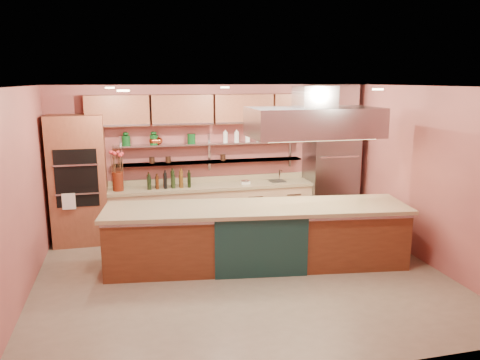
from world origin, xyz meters
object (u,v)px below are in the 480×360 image
object	(u,v)px
flower_vase	(118,181)
kitchen_scale	(245,181)
copper_kettle	(158,141)
green_canister	(191,139)
refrigerator	(330,174)
island	(257,236)

from	to	relation	value
flower_vase	kitchen_scale	bearing A→B (deg)	0.00
flower_vase	copper_kettle	distance (m)	1.04
copper_kettle	green_canister	bearing A→B (deg)	0.00
flower_vase	kitchen_scale	world-z (taller)	flower_vase
refrigerator	green_canister	size ratio (longest dim) A/B	11.47
copper_kettle	flower_vase	bearing A→B (deg)	-163.71
flower_vase	copper_kettle	xyz separation A→B (m)	(0.75, 0.22, 0.68)
refrigerator	green_canister	bearing A→B (deg)	175.22
island	copper_kettle	bearing A→B (deg)	132.38
refrigerator	copper_kettle	world-z (taller)	refrigerator
refrigerator	flower_vase	xyz separation A→B (m)	(-4.13, 0.01, 0.05)
copper_kettle	kitchen_scale	bearing A→B (deg)	-7.76
flower_vase	green_canister	bearing A→B (deg)	9.08
flower_vase	green_canister	xyz separation A→B (m)	(1.38, 0.22, 0.71)
refrigerator	copper_kettle	size ratio (longest dim) A/B	12.28
flower_vase	green_canister	size ratio (longest dim) A/B	1.87
island	flower_vase	world-z (taller)	flower_vase
island	copper_kettle	world-z (taller)	copper_kettle
island	flower_vase	size ratio (longest dim) A/B	13.52
kitchen_scale	copper_kettle	world-z (taller)	copper_kettle
green_canister	kitchen_scale	bearing A→B (deg)	-12.51
island	kitchen_scale	xyz separation A→B (m)	(0.25, 1.74, 0.49)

